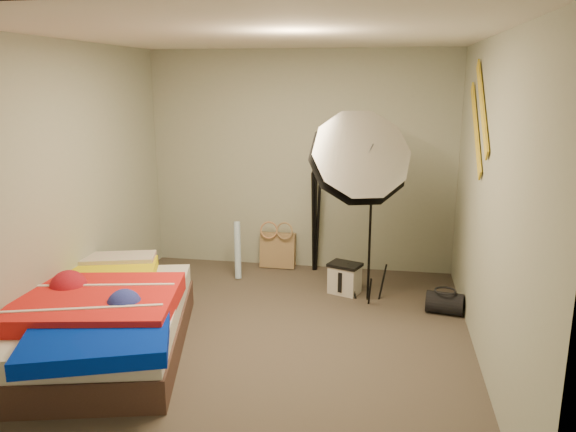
% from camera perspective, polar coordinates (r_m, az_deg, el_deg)
% --- Properties ---
extents(floor, '(4.00, 4.00, 0.00)m').
position_cam_1_polar(floor, '(4.93, -2.41, -12.41)').
color(floor, '#4C413A').
rests_on(floor, ground).
extents(ceiling, '(4.00, 4.00, 0.00)m').
position_cam_1_polar(ceiling, '(4.44, -2.75, 17.98)').
color(ceiling, silver).
rests_on(ceiling, wall_back).
extents(wall_back, '(3.50, 0.00, 3.50)m').
position_cam_1_polar(wall_back, '(6.46, 1.29, 5.54)').
color(wall_back, '#9A9F8E').
rests_on(wall_back, floor).
extents(wall_front, '(3.50, 0.00, 3.50)m').
position_cam_1_polar(wall_front, '(2.67, -11.94, -6.74)').
color(wall_front, '#9A9F8E').
rests_on(wall_front, floor).
extents(wall_left, '(0.00, 4.00, 4.00)m').
position_cam_1_polar(wall_left, '(5.18, -21.84, 2.51)').
color(wall_left, '#9A9F8E').
rests_on(wall_left, floor).
extents(wall_right, '(0.00, 4.00, 4.00)m').
position_cam_1_polar(wall_right, '(4.48, 19.84, 1.06)').
color(wall_right, '#9A9F8E').
rests_on(wall_right, floor).
extents(tote_bag, '(0.41, 0.18, 0.43)m').
position_cam_1_polar(tote_bag, '(6.63, -1.04, -3.49)').
color(tote_bag, '#A3835B').
rests_on(tote_bag, floor).
extents(wrapping_roll, '(0.12, 0.20, 0.64)m').
position_cam_1_polar(wrapping_roll, '(6.28, -5.14, -3.46)').
color(wrapping_roll, '#66A0D4').
rests_on(wrapping_roll, floor).
extents(camera_case, '(0.35, 0.31, 0.30)m').
position_cam_1_polar(camera_case, '(5.89, 5.77, -6.42)').
color(camera_case, beige).
rests_on(camera_case, floor).
extents(duffel_bag, '(0.37, 0.26, 0.21)m').
position_cam_1_polar(duffel_bag, '(5.59, 15.61, -8.50)').
color(duffel_bag, black).
rests_on(duffel_bag, floor).
extents(wall_stripe_upper, '(0.02, 0.91, 0.78)m').
position_cam_1_polar(wall_stripe_upper, '(4.98, 19.13, 10.46)').
color(wall_stripe_upper, gold).
rests_on(wall_stripe_upper, wall_right).
extents(wall_stripe_lower, '(0.02, 0.91, 0.78)m').
position_cam_1_polar(wall_stripe_lower, '(5.24, 18.55, 8.43)').
color(wall_stripe_lower, gold).
rests_on(wall_stripe_lower, wall_right).
extents(bed, '(1.82, 2.25, 0.56)m').
position_cam_1_polar(bed, '(4.85, -18.70, -9.93)').
color(bed, '#462D27').
rests_on(bed, floor).
extents(photo_umbrella, '(1.08, 0.89, 2.00)m').
position_cam_1_polar(photo_umbrella, '(5.27, 7.18, 5.62)').
color(photo_umbrella, black).
rests_on(photo_umbrella, floor).
extents(camera_tripod, '(0.07, 0.07, 1.28)m').
position_cam_1_polar(camera_tripod, '(6.40, 2.78, 0.75)').
color(camera_tripod, black).
rests_on(camera_tripod, floor).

